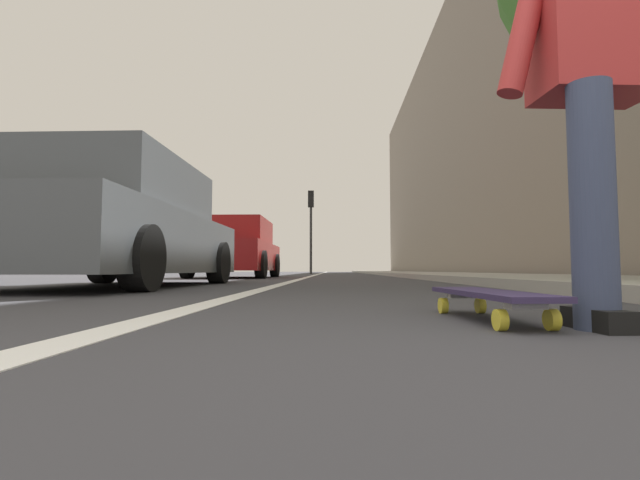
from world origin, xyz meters
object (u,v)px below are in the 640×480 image
parked_car_near (117,228)px  traffic_light (311,216)px  parked_car_mid (235,250)px  skateboard (488,296)px  skater_person (592,66)px

parked_car_near → traffic_light: bearing=-4.8°
parked_car_mid → skateboard: bearing=-162.6°
skateboard → traffic_light: traffic_light is taller
skateboard → skater_person: 0.92m
skateboard → skater_person: size_ratio=0.52×
skateboard → parked_car_mid: (10.03, 3.14, 0.62)m
parked_car_mid → skater_person: bearing=-161.1°
skateboard → traffic_light: (20.62, 1.72, 2.72)m
skateboard → parked_car_mid: bearing=17.4°
skateboard → parked_car_mid: size_ratio=0.21×
parked_car_mid → traffic_light: bearing=-7.7°
skater_person → parked_car_near: size_ratio=0.38×
parked_car_mid → traffic_light: size_ratio=0.99×
parked_car_near → traffic_light: traffic_light is taller
parked_car_near → skateboard: bearing=-138.3°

